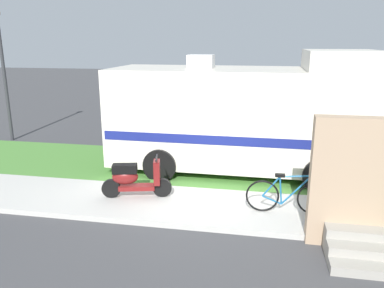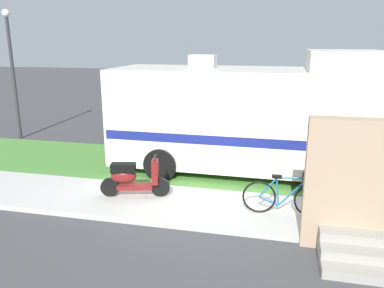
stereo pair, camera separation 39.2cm
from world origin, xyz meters
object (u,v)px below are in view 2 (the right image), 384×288
Objects in this scene: pickup_truck_near at (274,113)px; scooter at (132,178)px; motorhome_rv at (244,116)px; bicycle at (285,197)px; street_lamp_post at (12,64)px; bottle_green at (333,214)px.

scooter is at bearing -113.47° from pickup_truck_near.
bicycle is at bearing -67.67° from motorhome_rv.
bicycle is at bearing -26.12° from street_lamp_post.
motorhome_rv is 31.01× the size of bottle_green.
pickup_truck_near is (0.78, 4.42, -0.66)m from motorhome_rv.
scooter is at bearing 176.34° from bicycle.
street_lamp_post is at bearing -165.76° from pickup_truck_near.
bottle_green is at bearing -52.83° from motorhome_rv.
pickup_truck_near is at bearing 100.76° from bottle_green.
motorhome_rv is 4.53m from pickup_truck_near.
bottle_green is (4.45, -0.20, -0.36)m from scooter.
bicycle is (3.47, -0.22, -0.07)m from scooter.
motorhome_rv is 1.49× the size of street_lamp_post.
scooter is (-2.29, -2.65, -1.05)m from motorhome_rv.
pickup_truck_near is (3.07, 7.06, 0.39)m from scooter.
pickup_truck_near is at bearing 80.00° from motorhome_rv.
motorhome_rv is 3.30m from bicycle.
bicycle is at bearing -3.66° from scooter.
bicycle is (1.18, -2.87, -1.12)m from motorhome_rv.
motorhome_rv is 3.65m from scooter.
bottle_green is at bearing -2.59° from scooter.
motorhome_rv reaches higher than scooter.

